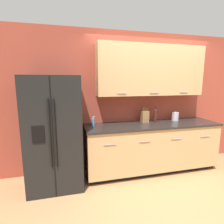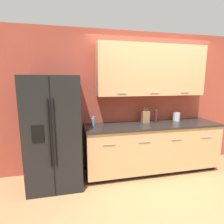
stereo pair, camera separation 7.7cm
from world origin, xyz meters
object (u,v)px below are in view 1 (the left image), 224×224
wine_bottle (155,115)px  soap_dispenser (93,122)px  knife_block (145,116)px  steel_canister (175,116)px  refrigerator (55,132)px

wine_bottle → soap_dispenser: (-1.20, -0.05, -0.06)m
knife_block → soap_dispenser: (-1.00, -0.08, -0.05)m
steel_canister → knife_block: bearing=-179.1°
knife_block → wine_bottle: knife_block is taller
steel_canister → soap_dispenser: bearing=-176.9°
refrigerator → soap_dispenser: size_ratio=10.02×
refrigerator → knife_block: refrigerator is taller
soap_dispenser → steel_canister: bearing=3.1°
knife_block → soap_dispenser: bearing=-175.4°
wine_bottle → steel_canister: size_ratio=1.64×
knife_block → wine_bottle: bearing=-7.9°
refrigerator → soap_dispenser: 0.64m
refrigerator → soap_dispenser: refrigerator is taller
knife_block → refrigerator: bearing=-173.4°
knife_block → soap_dispenser: 1.00m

